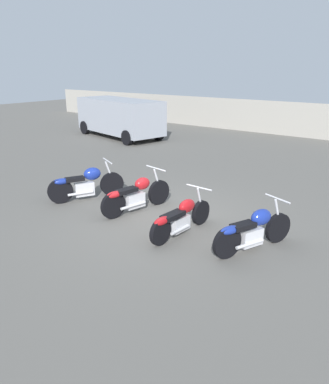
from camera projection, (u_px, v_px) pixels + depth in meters
The scene contains 7 objects.
ground_plane at pixel (163, 218), 9.12m from camera, with size 60.00×60.00×0.00m, color #5B5954.
fence_back at pixel (323, 122), 18.63m from camera, with size 40.00×0.04×1.76m.
motorcycle_slot_0 at pixel (86, 184), 10.26m from camera, with size 1.10×1.96×1.04m.
motorcycle_slot_1 at pixel (136, 195), 9.40m from camera, with size 0.74×2.11×1.03m.
motorcycle_slot_2 at pixel (180, 218), 8.11m from camera, with size 0.69×2.00×0.94m.
motorcycle_slot_3 at pixel (253, 230), 7.40m from camera, with size 0.94×1.89×1.00m.
parked_van at pixel (119, 116), 19.22m from camera, with size 5.50×3.04×1.93m.
Camera 1 is at (5.18, -6.66, 3.51)m, focal length 35.00 mm.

